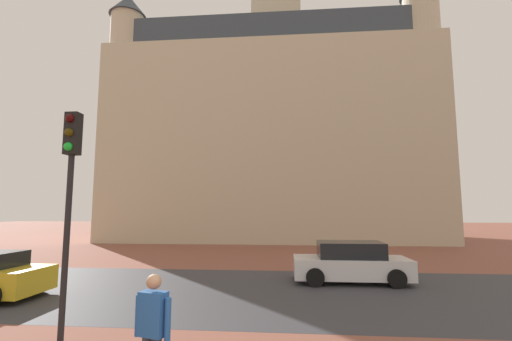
% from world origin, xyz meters
% --- Properties ---
extents(ground_plane, '(120.00, 120.00, 0.00)m').
position_xyz_m(ground_plane, '(0.00, 10.00, 0.00)').
color(ground_plane, brown).
extents(street_asphalt_strip, '(120.00, 7.58, 0.00)m').
position_xyz_m(street_asphalt_strip, '(0.00, 8.00, 0.00)').
color(street_asphalt_strip, '#38383D').
rests_on(street_asphalt_strip, ground_plane).
extents(landmark_building, '(28.46, 14.30, 36.87)m').
position_xyz_m(landmark_building, '(-0.38, 29.52, 10.26)').
color(landmark_building, beige).
rests_on(landmark_building, ground_plane).
extents(person_skater, '(0.59, 0.37, 1.73)m').
position_xyz_m(person_skater, '(-1.02, 1.44, 0.96)').
color(person_skater, '#333338').
rests_on(person_skater, ground_plane).
extents(car_white, '(4.18, 1.97, 1.47)m').
position_xyz_m(car_white, '(3.28, 9.67, 0.70)').
color(car_white, silver).
rests_on(car_white, ground_plane).
extents(traffic_light_pole, '(0.28, 0.34, 4.72)m').
position_xyz_m(traffic_light_pole, '(-3.55, 3.11, 3.29)').
color(traffic_light_pole, black).
rests_on(traffic_light_pole, ground_plane).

